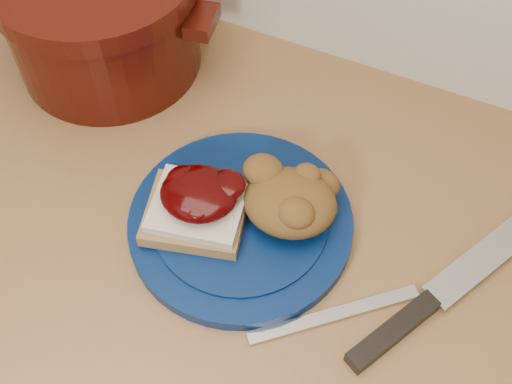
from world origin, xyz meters
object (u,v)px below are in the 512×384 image
at_px(chef_knife, 422,308).
at_px(butter_knife, 334,314).
at_px(plate, 241,223).
at_px(dutch_oven, 102,17).

relative_size(chef_knife, butter_knife, 1.52).
height_order(plate, butter_knife, plate).
xyz_separation_m(plate, chef_knife, (0.22, -0.02, 0.00)).
xyz_separation_m(butter_knife, dutch_oven, (-0.42, 0.23, 0.07)).
bearing_deg(chef_knife, plate, 113.41).
bearing_deg(butter_knife, dutch_oven, 109.54).
height_order(plate, dutch_oven, dutch_oven).
height_order(plate, chef_knife, same).
distance_m(plate, butter_knife, 0.15).
xyz_separation_m(chef_knife, dutch_oven, (-0.50, 0.19, 0.07)).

